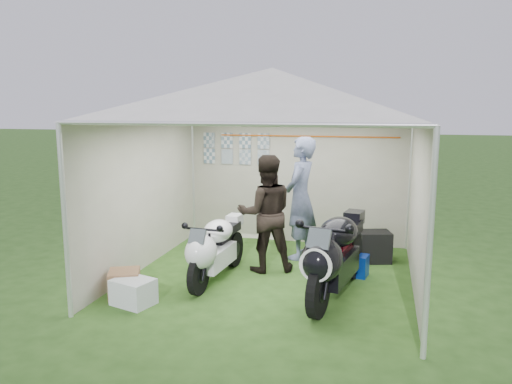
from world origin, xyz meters
TOP-DOWN VIEW (x-y plane):
  - ground at (0.00, 0.00)m, footprint 80.00×80.00m
  - canopy_tent at (-0.00, 0.03)m, footprint 5.66×5.66m
  - motorcycle_white at (-0.74, -0.41)m, footprint 0.49×1.82m
  - motorcycle_black at (0.98, -0.65)m, footprint 0.74×2.19m
  - paddock_stand at (1.16, 0.33)m, footprint 0.47×0.34m
  - person_dark_jacket at (-0.15, 0.25)m, footprint 1.05×0.94m
  - person_blue_jacket at (0.25, 1.03)m, footprint 0.61×0.81m
  - equipment_box at (1.45, 1.11)m, footprint 0.59×0.52m
  - crate_0 at (-1.46, -1.47)m, footprint 0.58×0.51m
  - crate_1 at (-1.70, -1.25)m, footprint 0.52×0.52m
  - crate_2 at (-1.63, -1.14)m, footprint 0.29×0.24m

SIDE VIEW (x-z plane):
  - ground at x=0.00m, z-range 0.00..0.00m
  - crate_2 at x=-1.63m, z-range 0.00..0.21m
  - paddock_stand at x=1.16m, z-range 0.00..0.32m
  - crate_0 at x=-1.46m, z-range 0.00..0.33m
  - crate_1 at x=-1.70m, z-range 0.00..0.35m
  - equipment_box at x=1.45m, z-range 0.00..0.49m
  - motorcycle_white at x=-0.74m, z-range 0.05..0.95m
  - motorcycle_black at x=0.98m, z-range 0.06..1.15m
  - person_dark_jacket at x=-0.15m, z-range 0.00..1.77m
  - person_blue_jacket at x=0.25m, z-range 0.00..2.00m
  - canopy_tent at x=0.00m, z-range 1.08..4.08m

